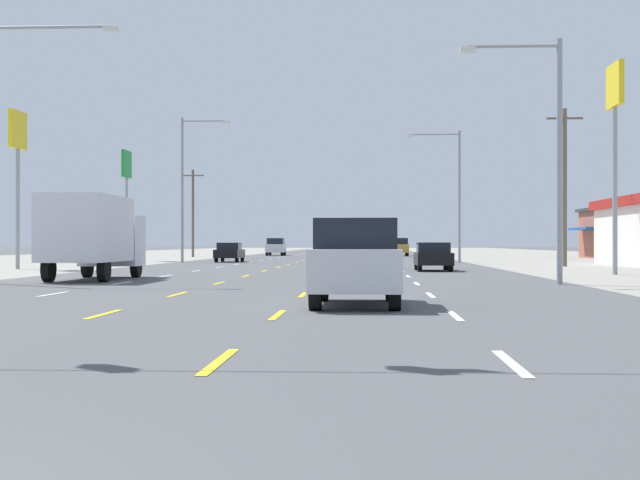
{
  "coord_description": "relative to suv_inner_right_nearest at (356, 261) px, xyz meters",
  "views": [
    {
      "loc": [
        3.55,
        -4.6,
        1.44
      ],
      "look_at": [
        0.68,
        52.63,
        1.61
      ],
      "focal_mm": 54.3,
      "sensor_mm": 36.0,
      "label": 1
    }
  ],
  "objects": [
    {
      "name": "ground_plane",
      "position": [
        -3.26,
        48.41,
        -1.03
      ],
      "size": [
        572.0,
        572.0,
        0.0
      ],
      "primitive_type": "plane",
      "color": "#4C4C4F"
    },
    {
      "name": "lane_markings",
      "position": [
        -3.26,
        86.91,
        -1.02
      ],
      "size": [
        10.64,
        227.6,
        0.01
      ],
      "color": "white",
      "rests_on": "ground"
    },
    {
      "name": "suv_inner_right_nearest",
      "position": [
        0.0,
        0.0,
        0.0
      ],
      "size": [
        1.98,
        4.9,
        1.98
      ],
      "color": "silver",
      "rests_on": "ground"
    },
    {
      "name": "box_truck_far_left_near",
      "position": [
        -10.4,
        14.81,
        0.81
      ],
      "size": [
        2.4,
        7.2,
        3.23
      ],
      "color": "silver",
      "rests_on": "ground"
    },
    {
      "name": "sedan_far_right_mid",
      "position": [
        3.61,
        27.77,
        -0.27
      ],
      "size": [
        1.8,
        4.5,
        1.46
      ],
      "color": "black",
      "rests_on": "ground"
    },
    {
      "name": "sedan_far_left_midfar",
      "position": [
        -10.19,
        50.23,
        -0.27
      ],
      "size": [
        1.8,
        4.5,
        1.46
      ],
      "color": "black",
      "rests_on": "ground"
    },
    {
      "name": "suv_inner_right_far",
      "position": [
        0.22,
        63.39,
        0.0
      ],
      "size": [
        1.98,
        4.9,
        1.98
      ],
      "color": "silver",
      "rests_on": "ground"
    },
    {
      "name": "suv_far_right_farther",
      "position": [
        3.66,
        84.36,
        0.0
      ],
      "size": [
        1.98,
        4.9,
        1.98
      ],
      "color": "#B28C33",
      "rests_on": "ground"
    },
    {
      "name": "suv_far_left_farthest",
      "position": [
        -10.22,
        87.08,
        0.0
      ],
      "size": [
        1.98,
        4.9,
        1.98
      ],
      "color": "silver",
      "rests_on": "ground"
    },
    {
      "name": "pole_sign_left_row_1",
      "position": [
        -18.99,
        30.02,
        5.68
      ],
      "size": [
        0.24,
        2.3,
        8.7
      ],
      "color": "gray",
      "rests_on": "ground"
    },
    {
      "name": "pole_sign_left_row_2",
      "position": [
        -19.12,
        54.44,
        5.84
      ],
      "size": [
        0.24,
        2.42,
        8.85
      ],
      "color": "gray",
      "rests_on": "ground"
    },
    {
      "name": "pole_sign_right_row_1",
      "position": [
        11.44,
        22.16,
        6.37
      ],
      "size": [
        0.24,
        2.37,
        9.57
      ],
      "color": "gray",
      "rests_on": "ground"
    },
    {
      "name": "streetlight_right_row_0",
      "position": [
        6.52,
        11.55,
        3.9
      ],
      "size": [
        3.52,
        0.26,
        8.51
      ],
      "color": "gray",
      "rests_on": "ground"
    },
    {
      "name": "streetlight_left_row_1",
      "position": [
        -13.1,
        48.29,
        5.03
      ],
      "size": [
        3.62,
        0.26,
        10.67
      ],
      "color": "gray",
      "rests_on": "ground"
    },
    {
      "name": "streetlight_right_row_1",
      "position": [
        6.5,
        48.29,
        4.51
      ],
      "size": [
        3.92,
        0.26,
        9.59
      ],
      "color": "gray",
      "rests_on": "ground"
    },
    {
      "name": "utility_pole_right_row_1",
      "position": [
        12.23,
        37.29,
        3.98
      ],
      "size": [
        2.2,
        0.26,
        9.63
      ],
      "color": "brown",
      "rests_on": "ground"
    },
    {
      "name": "utility_pole_left_row_2",
      "position": [
        -17.66,
        75.8,
        3.63
      ],
      "size": [
        2.2,
        0.26,
        8.93
      ],
      "color": "brown",
      "rests_on": "ground"
    }
  ]
}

